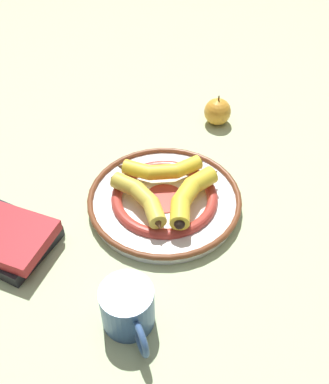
{
  "coord_description": "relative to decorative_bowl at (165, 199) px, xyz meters",
  "views": [
    {
      "loc": [
        -0.51,
        0.37,
        0.7
      ],
      "look_at": [
        0.01,
        -0.03,
        0.04
      ],
      "focal_mm": 42.0,
      "sensor_mm": 36.0,
      "label": 1
    }
  ],
  "objects": [
    {
      "name": "decorative_bowl",
      "position": [
        0.0,
        0.0,
        0.0
      ],
      "size": [
        0.33,
        0.33,
        0.04
      ],
      "color": "white",
      "rests_on": "ground_plane"
    },
    {
      "name": "banana_b",
      "position": [
        -0.05,
        -0.03,
        0.04
      ],
      "size": [
        0.1,
        0.17,
        0.04
      ],
      "rotation": [
        0.0,
        0.0,
        2.01
      ],
      "color": "yellow",
      "rests_on": "decorative_bowl"
    },
    {
      "name": "apple",
      "position": [
        0.15,
        -0.29,
        0.02
      ],
      "size": [
        0.07,
        0.07,
        0.08
      ],
      "color": "gold",
      "rests_on": "ground_plane"
    },
    {
      "name": "banana_a",
      "position": [
        0.05,
        -0.03,
        0.03
      ],
      "size": [
        0.12,
        0.16,
        0.03
      ],
      "rotation": [
        0.0,
        0.0,
        4.14
      ],
      "color": "yellow",
      "rests_on": "decorative_bowl"
    },
    {
      "name": "coffee_mug",
      "position": [
        -0.18,
        0.22,
        0.03
      ],
      "size": [
        0.14,
        0.09,
        0.08
      ],
      "rotation": [
        0.0,
        0.0,
        2.88
      ],
      "color": "#335184",
      "rests_on": "ground_plane"
    },
    {
      "name": "book_stack",
      "position": [
        0.1,
        0.31,
        0.01
      ],
      "size": [
        0.22,
        0.21,
        0.05
      ],
      "rotation": [
        0.0,
        0.0,
        0.53
      ],
      "color": "black",
      "rests_on": "ground_plane"
    },
    {
      "name": "banana_c",
      "position": [
        0.0,
        0.05,
        0.04
      ],
      "size": [
        0.18,
        0.06,
        0.04
      ],
      "rotation": [
        0.0,
        0.0,
        -0.01
      ],
      "color": "gold",
      "rests_on": "decorative_bowl"
    },
    {
      "name": "ground_plane",
      "position": [
        -0.01,
        0.03,
        -0.02
      ],
      "size": [
        2.8,
        2.8,
        0.0
      ],
      "primitive_type": "plane",
      "color": "#B2C693"
    }
  ]
}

